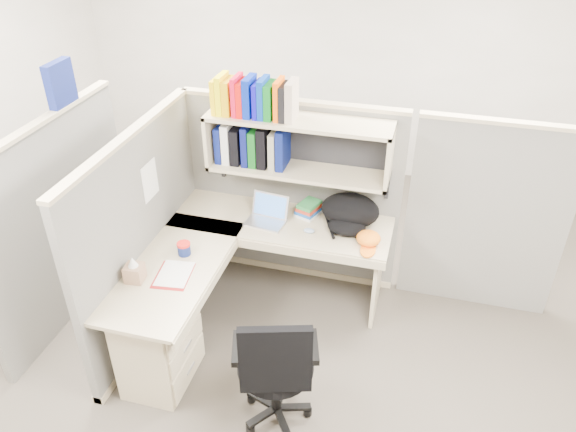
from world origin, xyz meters
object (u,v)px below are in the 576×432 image
(laptop, at_px, (265,212))
(snack_canister, at_px, (184,248))
(backpack, at_px, (349,214))
(desk, at_px, (194,310))
(task_chair, at_px, (276,385))

(laptop, distance_m, snack_canister, 0.71)
(backpack, bearing_deg, desk, -141.75)
(desk, distance_m, backpack, 1.36)
(laptop, xyz_separation_m, backpack, (0.64, 0.10, 0.03))
(laptop, relative_size, backpack, 0.67)
(snack_canister, height_order, task_chair, task_chair)
(desk, height_order, backpack, backpack)
(desk, bearing_deg, backpack, 43.70)
(laptop, bearing_deg, task_chair, -63.04)
(backpack, relative_size, task_chair, 0.45)
(backpack, height_order, snack_canister, backpack)
(desk, distance_m, snack_canister, 0.45)
(backpack, xyz_separation_m, snack_canister, (-1.09, -0.64, -0.08))
(desk, relative_size, snack_canister, 17.70)
(snack_canister, relative_size, task_chair, 0.10)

